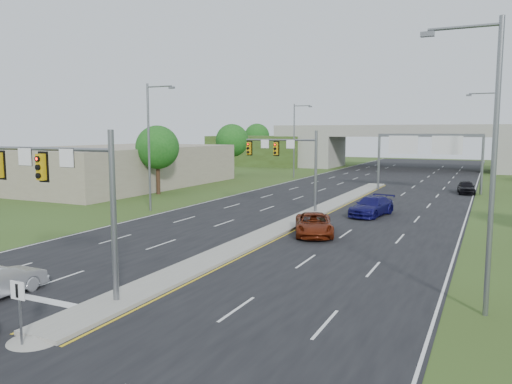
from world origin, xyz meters
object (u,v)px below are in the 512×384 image
object	(u,v)px
car_far_b	(372,206)
car_far_c	(466,187)
signal_mast_near	(68,185)
sign_gantry	(427,146)
keep_right_sign	(19,302)
overpass	(412,150)
signal_mast_far	(291,157)
car_far_a	(314,224)

from	to	relation	value
car_far_b	car_far_c	world-z (taller)	car_far_b
signal_mast_near	sign_gantry	xyz separation A→B (m)	(8.95, 44.99, 0.51)
keep_right_sign	sign_gantry	bearing A→B (deg)	82.30
sign_gantry	overpass	bearing A→B (deg)	100.79
overpass	car_far_b	world-z (taller)	overpass
signal_mast_near	car_far_b	bearing A→B (deg)	74.87
signal_mast_far	car_far_a	size ratio (longest dim) A/B	1.34
keep_right_sign	car_far_a	bearing A→B (deg)	82.14
sign_gantry	car_far_c	size ratio (longest dim) A/B	2.69
sign_gantry	car_far_c	world-z (taller)	sign_gantry
overpass	car_far_b	size ratio (longest dim) A/B	14.68
signal_mast_near	car_far_b	distance (m)	26.87
overpass	car_far_a	distance (m)	63.92
car_far_a	sign_gantry	bearing A→B (deg)	61.36
keep_right_sign	overpass	world-z (taller)	overpass
signal_mast_near	car_far_c	distance (m)	47.10
sign_gantry	overpass	world-z (taller)	overpass
signal_mast_far	car_far_b	world-z (taller)	signal_mast_far
signal_mast_far	car_far_c	size ratio (longest dim) A/B	1.63
car_far_a	signal_mast_near	bearing A→B (deg)	-128.53
overpass	car_far_b	xyz separation A→B (m)	(4.67, -54.41, -2.74)
keep_right_sign	car_far_c	xyz separation A→B (m)	(11.00, 49.48, -0.76)
sign_gantry	car_far_a	size ratio (longest dim) A/B	2.21
signal_mast_far	sign_gantry	xyz separation A→B (m)	(8.95, 19.99, 0.51)
car_far_c	signal_mast_near	bearing A→B (deg)	-113.00
signal_mast_far	sign_gantry	bearing A→B (deg)	65.89
car_far_a	car_far_b	xyz separation A→B (m)	(1.81, 9.38, 0.06)
signal_mast_near	car_far_b	size ratio (longest dim) A/B	1.28
signal_mast_near	car_far_c	size ratio (longest dim) A/B	1.63
car_far_a	car_far_b	size ratio (longest dim) A/B	0.96
signal_mast_near	signal_mast_far	size ratio (longest dim) A/B	1.00
keep_right_sign	car_far_b	world-z (taller)	keep_right_sign
keep_right_sign	overpass	bearing A→B (deg)	90.00
signal_mast_far	overpass	xyz separation A→B (m)	(2.26, 55.07, -1.17)
overpass	car_far_b	bearing A→B (deg)	-85.09
keep_right_sign	car_far_a	distance (m)	20.94
keep_right_sign	sign_gantry	distance (m)	50.04
signal_mast_far	sign_gantry	distance (m)	21.91
car_far_b	car_far_c	distance (m)	20.37
overpass	car_far_c	distance (m)	36.84
sign_gantry	keep_right_sign	bearing A→B (deg)	-97.70
signal_mast_near	overpass	world-z (taller)	overpass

